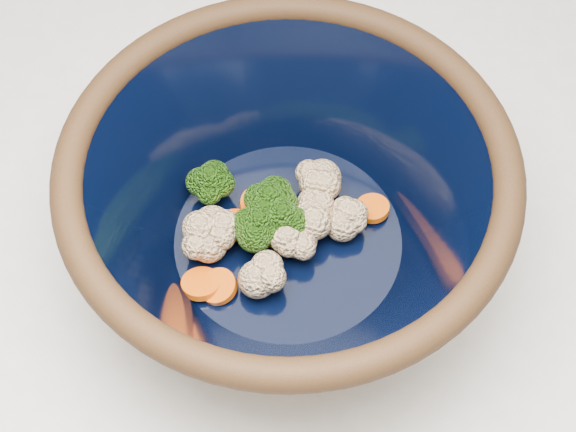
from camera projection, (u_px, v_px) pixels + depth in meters
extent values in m
cube|color=silver|center=(284.00, 353.00, 1.10)|extent=(1.20, 1.20, 0.90)
cylinder|color=black|center=(288.00, 254.00, 0.67)|extent=(0.20, 0.20, 0.01)
torus|color=black|center=(288.00, 166.00, 0.56)|extent=(0.33, 0.33, 0.02)
cylinder|color=black|center=(288.00, 239.00, 0.65)|extent=(0.18, 0.18, 0.00)
cylinder|color=#608442|center=(212.00, 193.00, 0.66)|extent=(0.01, 0.01, 0.02)
ellipsoid|color=#2B5E12|center=(210.00, 179.00, 0.64)|extent=(0.04, 0.04, 0.03)
cylinder|color=#608442|center=(260.00, 237.00, 0.63)|extent=(0.01, 0.01, 0.02)
ellipsoid|color=#2B5E12|center=(259.00, 223.00, 0.62)|extent=(0.04, 0.04, 0.03)
cylinder|color=#608442|center=(282.00, 230.00, 0.64)|extent=(0.01, 0.01, 0.02)
ellipsoid|color=#2B5E12|center=(282.00, 216.00, 0.62)|extent=(0.04, 0.04, 0.03)
cylinder|color=#608442|center=(269.00, 213.00, 0.65)|extent=(0.01, 0.01, 0.02)
ellipsoid|color=#2B5E12|center=(269.00, 198.00, 0.63)|extent=(0.04, 0.04, 0.03)
sphere|color=beige|center=(209.00, 244.00, 0.62)|extent=(0.03, 0.03, 0.03)
sphere|color=beige|center=(212.00, 225.00, 0.63)|extent=(0.03, 0.03, 0.03)
sphere|color=beige|center=(299.00, 240.00, 0.63)|extent=(0.03, 0.03, 0.03)
sphere|color=beige|center=(312.00, 216.00, 0.64)|extent=(0.03, 0.03, 0.03)
sphere|color=beige|center=(342.00, 225.00, 0.63)|extent=(0.03, 0.03, 0.03)
sphere|color=beige|center=(290.00, 228.00, 0.63)|extent=(0.03, 0.03, 0.03)
sphere|color=beige|center=(257.00, 279.00, 0.61)|extent=(0.03, 0.03, 0.03)
sphere|color=beige|center=(322.00, 178.00, 0.65)|extent=(0.03, 0.03, 0.03)
cylinder|color=#F15F0A|center=(260.00, 205.00, 0.65)|extent=(0.03, 0.03, 0.01)
cylinder|color=#F15F0A|center=(265.00, 231.00, 0.64)|extent=(0.03, 0.03, 0.01)
cylinder|color=#F15F0A|center=(372.00, 208.00, 0.65)|extent=(0.03, 0.03, 0.01)
cylinder|color=#F15F0A|center=(295.00, 232.00, 0.64)|extent=(0.03, 0.03, 0.01)
cylinder|color=#F15F0A|center=(235.00, 225.00, 0.64)|extent=(0.03, 0.03, 0.01)
cylinder|color=#F15F0A|center=(201.00, 284.00, 0.62)|extent=(0.03, 0.03, 0.01)
cylinder|color=#F15F0A|center=(218.00, 287.00, 0.62)|extent=(0.03, 0.03, 0.01)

